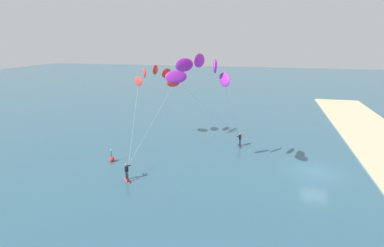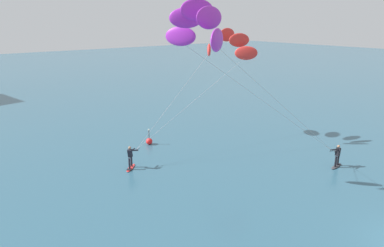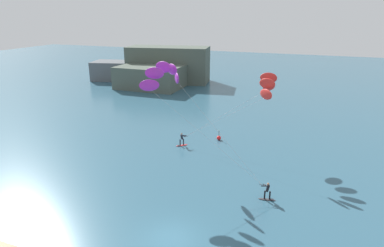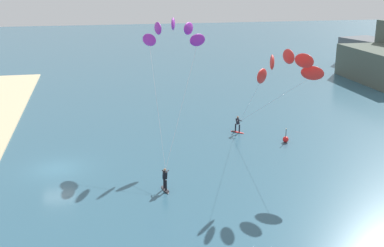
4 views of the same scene
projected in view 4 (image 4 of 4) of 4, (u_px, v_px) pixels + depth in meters
name	position (u px, v px, depth m)	size (l,w,h in m)	color
ground_plane	(57.00, 169.00, 39.01)	(240.00, 240.00, 0.00)	#2D566B
kitesurfer_nearshore	(285.00, 69.00, 36.85)	(11.62, 5.68, 9.64)	red
kitesurfer_mid_water	(173.00, 37.00, 42.71)	(13.19, 5.84, 11.34)	#333338
marker_buoy	(286.00, 139.00, 45.10)	(0.56, 0.56, 1.38)	red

